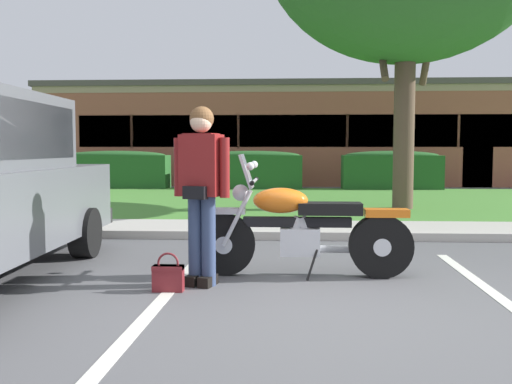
{
  "coord_description": "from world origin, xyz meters",
  "views": [
    {
      "loc": [
        -0.34,
        -4.7,
        1.31
      ],
      "look_at": [
        -0.69,
        1.34,
        0.85
      ],
      "focal_mm": 40.35,
      "sensor_mm": 36.0,
      "label": 1
    }
  ],
  "objects": [
    {
      "name": "handbag",
      "position": [
        -1.44,
        0.44,
        0.14
      ],
      "size": [
        0.28,
        0.13,
        0.36
      ],
      "color": "maroon",
      "rests_on": "ground"
    },
    {
      "name": "grass_lawn",
      "position": [
        0.0,
        9.28,
        0.03
      ],
      "size": [
        60.0,
        8.33,
        0.06
      ],
      "primitive_type": "cube",
      "color": "#478433",
      "rests_on": "ground"
    },
    {
      "name": "hedge_center_left",
      "position": [
        -1.51,
        13.4,
        0.65
      ],
      "size": [
        3.16,
        0.9,
        1.24
      ],
      "color": "#235623",
      "rests_on": "ground"
    },
    {
      "name": "concrete_walk",
      "position": [
        0.0,
        4.37,
        0.04
      ],
      "size": [
        60.0,
        1.5,
        0.08
      ],
      "primitive_type": "cube",
      "color": "#B7B2A8",
      "rests_on": "ground"
    },
    {
      "name": "rider_person",
      "position": [
        -1.17,
        0.7,
        0.99
      ],
      "size": [
        0.55,
        0.37,
        1.7
      ],
      "color": "black",
      "rests_on": "ground"
    },
    {
      "name": "ground_plane",
      "position": [
        0.0,
        0.0,
        0.0
      ],
      "size": [
        140.0,
        140.0,
        0.0
      ],
      "primitive_type": "plane",
      "color": "#565659"
    },
    {
      "name": "curb_strip",
      "position": [
        0.0,
        3.52,
        0.06
      ],
      "size": [
        60.0,
        0.2,
        0.12
      ],
      "primitive_type": "cube",
      "color": "#B7B2A8",
      "rests_on": "ground"
    },
    {
      "name": "brick_building",
      "position": [
        1.64,
        20.64,
        1.84
      ],
      "size": [
        22.08,
        11.33,
        3.67
      ],
      "color": "#93513D",
      "rests_on": "ground"
    },
    {
      "name": "hedge_left",
      "position": [
        -5.87,
        13.4,
        0.65
      ],
      "size": [
        3.38,
        0.9,
        1.24
      ],
      "color": "#235623",
      "rests_on": "ground"
    },
    {
      "name": "stall_stripe_0",
      "position": [
        -1.44,
        0.2,
        0.0
      ],
      "size": [
        0.18,
        4.4,
        0.01
      ],
      "primitive_type": "cube",
      "rotation": [
        0.0,
        0.0,
        -0.01
      ],
      "color": "silver",
      "rests_on": "ground"
    },
    {
      "name": "stall_stripe_1",
      "position": [
        1.51,
        0.2,
        0.0
      ],
      "size": [
        0.18,
        4.4,
        0.01
      ],
      "primitive_type": "cube",
      "rotation": [
        0.0,
        0.0,
        -0.01
      ],
      "color": "silver",
      "rests_on": "ground"
    },
    {
      "name": "hedge_center_right",
      "position": [
        2.85,
        13.4,
        0.65
      ],
      "size": [
        3.04,
        0.9,
        1.24
      ],
      "color": "#235623",
      "rests_on": "ground"
    },
    {
      "name": "motorcycle",
      "position": [
        -0.12,
        1.14,
        0.49
      ],
      "size": [
        2.24,
        0.82,
        1.26
      ],
      "color": "black",
      "rests_on": "ground"
    }
  ]
}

